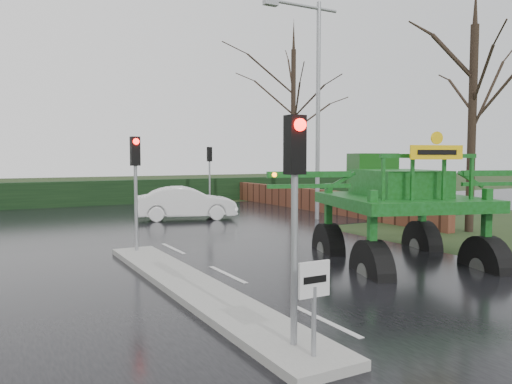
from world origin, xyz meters
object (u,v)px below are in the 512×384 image
street_light_right (313,90)px  crop_sprayer (369,190)px  keep_left_sign (314,293)px  traffic_signal_mid (135,169)px  traffic_signal_far (209,163)px  traffic_signal_near (295,180)px  white_sedan (186,220)px

street_light_right → crop_sprayer: size_ratio=1.31×
keep_left_sign → street_light_right: 17.23m
keep_left_sign → crop_sprayer: size_ratio=0.18×
street_light_right → traffic_signal_mid: bearing=-154.6°
street_light_right → crop_sprayer: (-4.99, -9.52, -3.89)m
traffic_signal_mid → street_light_right: bearing=25.4°
traffic_signal_far → traffic_signal_near: bearing=69.6°
keep_left_sign → white_sedan: 17.02m
street_light_right → crop_sprayer: street_light_right is taller
keep_left_sign → crop_sprayer: 6.10m
traffic_signal_mid → street_light_right: (9.49, 4.51, 3.40)m
traffic_signal_near → white_sedan: bearing=74.6°
keep_left_sign → street_light_right: street_light_right is taller
traffic_signal_mid → white_sedan: (4.39, 7.42, -2.59)m
keep_left_sign → white_sedan: bearing=75.0°
keep_left_sign → traffic_signal_mid: bearing=90.0°
traffic_signal_far → white_sedan: size_ratio=0.76×
crop_sprayer → white_sedan: crop_sprayer is taller
traffic_signal_near → street_light_right: 16.46m
street_light_right → white_sedan: (-5.10, 2.91, -5.99)m
street_light_right → white_sedan: bearing=150.3°
traffic_signal_far → traffic_signal_mid: bearing=58.1°
traffic_signal_mid → crop_sprayer: 6.76m
crop_sprayer → traffic_signal_near: bearing=-124.9°
keep_left_sign → street_light_right: bearing=54.9°
white_sedan → crop_sprayer: bearing=-163.6°
traffic_signal_near → traffic_signal_mid: size_ratio=1.00×
traffic_signal_near → street_light_right: bearing=53.9°
crop_sprayer → traffic_signal_mid: bearing=149.3°
traffic_signal_near → traffic_signal_far: (7.80, 21.02, 0.00)m
keep_left_sign → crop_sprayer: (4.50, 3.98, 1.04)m
traffic_signal_mid → white_sedan: bearing=59.4°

